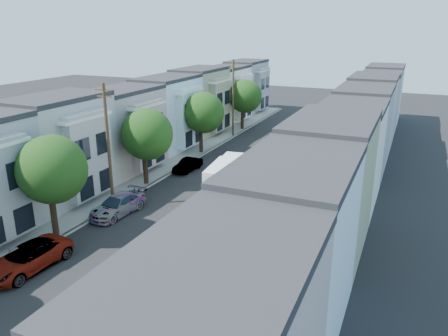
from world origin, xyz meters
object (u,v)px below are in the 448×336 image
object	(u,v)px
tree_d	(203,113)
parked_left_c	(118,205)
fedex_truck	(230,178)
utility_pole_near	(108,146)
parked_right_d	(318,137)
motorcycle	(151,331)
parked_left_b	(27,258)
tree_far_r	(338,112)
tree_c	(146,134)
parked_right_a	(184,279)
lead_sedan	(270,164)
utility_pole_far	(233,98)
parked_left_d	(188,165)
parked_right_b	(227,232)
tree_e	(245,96)
tree_b	(51,170)
parked_right_c	(292,165)

from	to	relation	value
tree_d	parked_left_c	bearing A→B (deg)	-85.60
tree_d	fedex_truck	distance (m)	14.67
utility_pole_near	parked_right_d	world-z (taller)	utility_pole_near
parked_right_d	motorcycle	world-z (taller)	parked_right_d
parked_left_b	parked_left_c	xyz separation A→B (m)	(0.00, 9.04, -0.01)
tree_far_r	motorcycle	distance (m)	41.37
tree_c	parked_right_a	world-z (taller)	tree_c
tree_far_r	parked_left_b	bearing A→B (deg)	-106.85
tree_far_r	lead_sedan	xyz separation A→B (m)	(-4.12, -14.65, -3.17)
parked_left_b	parked_right_d	bearing A→B (deg)	79.76
fedex_truck	parked_right_a	bearing A→B (deg)	-85.01
utility_pole_far	parked_left_d	distance (m)	16.21
lead_sedan	parked_right_b	bearing A→B (deg)	-74.53
tree_far_r	parked_left_d	size ratio (longest dim) A/B	1.43
parked_left_d	motorcycle	distance (m)	25.19
utility_pole_near	parked_right_d	xyz separation A→B (m)	(11.20, 27.35, -4.47)
tree_e	fedex_truck	size ratio (longest dim) A/B	1.01
motorcycle	parked_right_b	bearing A→B (deg)	84.72
parked_left_b	parked_right_d	xyz separation A→B (m)	(9.80, 37.59, -0.09)
tree_b	parked_left_d	distance (m)	17.27
parked_right_a	motorcycle	size ratio (longest dim) A/B	2.04
tree_e	tree_far_r	bearing A→B (deg)	-6.54
tree_c	tree_far_r	xyz separation A→B (m)	(13.20, 23.30, -0.98)
tree_far_r	parked_left_c	size ratio (longest dim) A/B	1.08
parked_left_b	utility_pole_near	bearing A→B (deg)	102.16
tree_b	parked_right_d	bearing A→B (deg)	71.51
parked_right_b	parked_right_d	xyz separation A→B (m)	(0.00, 29.42, -0.05)
parked_right_b	parked_right_c	distance (m)	17.06
parked_left_c	parked_left_d	size ratio (longest dim) A/B	1.32
utility_pole_near	parked_left_b	size ratio (longest dim) A/B	1.80
tree_b	tree_c	size ratio (longest dim) A/B	1.02
fedex_truck	parked_right_a	size ratio (longest dim) A/B	1.85
parked_right_a	utility_pole_far	bearing A→B (deg)	107.79
tree_b	parked_right_a	bearing A→B (deg)	-10.70
motorcycle	tree_e	bearing A→B (deg)	97.22
parked_left_c	motorcycle	xyz separation A→B (m)	(10.32, -11.29, -0.37)
tree_d	parked_right_a	xyz separation A→B (m)	(11.20, -25.27, -4.18)
tree_b	tree_e	distance (m)	36.37
tree_e	parked_left_c	bearing A→B (deg)	-87.45
parked_left_c	parked_right_a	world-z (taller)	parked_left_c
motorcycle	parked_right_a	bearing A→B (deg)	88.87
tree_c	utility_pole_far	distance (m)	20.60
motorcycle	utility_pole_far	bearing A→B (deg)	98.81
fedex_truck	parked_right_a	world-z (taller)	fedex_truck
utility_pole_far	parked_right_c	distance (m)	16.34
tree_d	parked_right_d	bearing A→B (deg)	42.73
fedex_truck	parked_right_a	distance (m)	13.92
parked_left_d	tree_far_r	bearing A→B (deg)	62.41
tree_e	parked_right_a	size ratio (longest dim) A/B	1.88
utility_pole_far	parked_right_c	xyz separation A→B (m)	(11.20, -11.01, -4.53)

